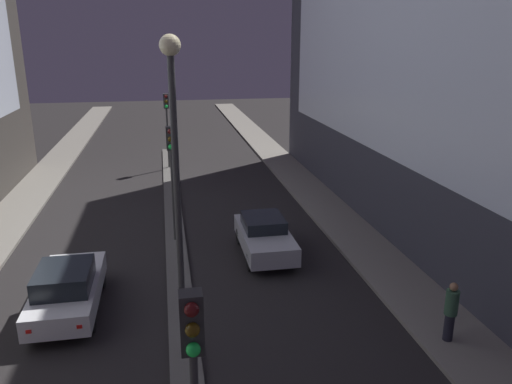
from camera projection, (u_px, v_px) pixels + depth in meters
median_strip at (175, 229)px, 21.61m from camera, size 0.81×32.97×0.11m
traffic_light_near at (194, 373)px, 6.91m from camera, size 0.32×0.42×4.63m
traffic_light_mid at (171, 158)px, 19.35m from camera, size 0.32×0.42×4.63m
traffic_light_far at (167, 114)px, 30.85m from camera, size 0.32×0.42×4.63m
street_lamp at (176, 160)px, 11.45m from camera, size 0.47×0.47×7.94m
car_left_lane at (67, 289)px, 14.96m from camera, size 1.81×4.29×1.55m
car_right_lane at (264, 236)px, 19.03m from camera, size 1.77×4.04×1.45m
pedestrian_on_right_sidewalk at (451, 310)px, 13.28m from camera, size 0.35×0.35×1.70m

